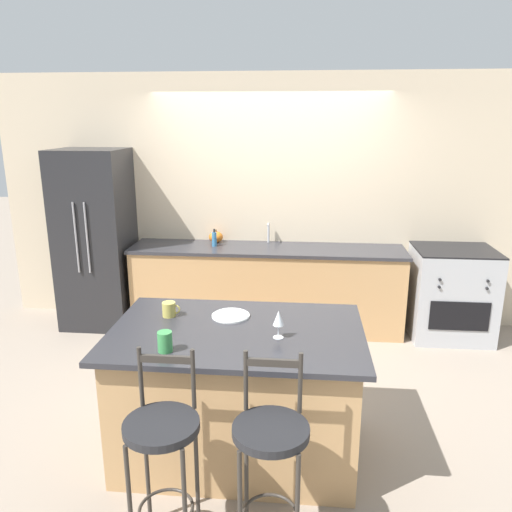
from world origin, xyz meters
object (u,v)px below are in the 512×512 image
Objects in this scene: bar_stool_near at (163,445)px; coffee_mug at (169,309)px; refrigerator at (96,239)px; oven_range at (451,293)px; wine_glass at (278,319)px; soap_bottle at (214,239)px; bar_stool_far at (271,450)px; dinner_plate at (231,315)px; tumbler_cup at (165,342)px; pumpkin_decoration at (216,237)px.

coffee_mug is at bearing 102.23° from bar_stool_near.
refrigerator reaches higher than bar_stool_near.
refrigerator is 1.76× the size of bar_stool_near.
wine_glass is (-1.69, -2.20, 0.56)m from oven_range.
bar_stool_far is at bearing -74.78° from soap_bottle.
oven_range is 0.87× the size of bar_stool_far.
dinner_plate is at bearing -137.22° from oven_range.
bar_stool_far is 1.12m from dinner_plate.
oven_range is at bearing 37.92° from coffee_mug.
wine_glass is at bearing -70.36° from soap_bottle.
bar_stool_far is (0.55, 0.01, 0.00)m from bar_stool_near.
tumbler_cup is at bearing -86.62° from soap_bottle.
wine_glass is at bearing 52.38° from bar_stool_near.
bar_stool_far is 7.02× the size of pumpkin_decoration.
dinner_plate is 0.43m from coffee_mug.
refrigerator is 3.82m from oven_range.
bar_stool_far reaches higher than pumpkin_decoration.
bar_stool_far is 3.24m from pumpkin_decoration.
refrigerator reaches higher than dinner_plate.
oven_range is 2.56m from pumpkin_decoration.
wine_glass is 1.43× the size of coffee_mug.
refrigerator is 12.37× the size of pumpkin_decoration.
soap_bottle is (-0.15, 2.49, 0.02)m from tumbler_cup.
tumbler_cup is (-0.66, 0.45, 0.36)m from bar_stool_far.
coffee_mug is at bearing -142.08° from oven_range.
pumpkin_decoration is (-0.16, 2.66, 0.00)m from tumbler_cup.
bar_stool_near is 6.07× the size of wine_glass.
dinner_plate is 0.64m from tumbler_cup.
bar_stool_far is 3.08m from soap_bottle.
dinner_plate is at bearing 137.85° from wine_glass.
tumbler_cup is 0.65× the size of soap_bottle.
refrigerator is at bearing 125.77° from bar_stool_far.
bar_stool_near and bar_stool_far have the same top height.
tumbler_cup is at bearing -59.58° from refrigerator.
bar_stool_far is (-1.69, -2.90, 0.14)m from oven_range.
wine_glass is (0.35, -0.31, 0.12)m from dinner_plate.
tumbler_cup reaches higher than coffee_mug.
wine_glass reaches higher than tumbler_cup.
oven_range is 2.81m from dinner_plate.
refrigerator is 1.30m from pumpkin_decoration.
tumbler_cup is at bearing -159.04° from wine_glass.
refrigerator reaches higher than tumbler_cup.
bar_stool_far reaches higher than dinner_plate.
bar_stool_far is at bearing -34.75° from tumbler_cup.
coffee_mug is at bearing -89.08° from soap_bottle.
coffee_mug is at bearing 102.33° from tumbler_cup.
soap_bottle is at bearing 93.38° from tumbler_cup.
coffee_mug is 0.81× the size of pumpkin_decoration.
tumbler_cup is at bearing -77.67° from coffee_mug.
bar_stool_far reaches higher than tumbler_cup.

